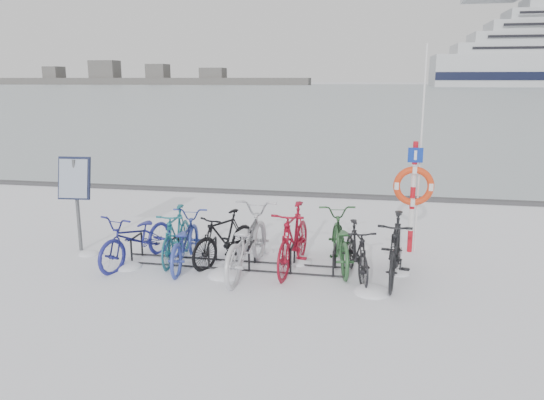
{
  "coord_description": "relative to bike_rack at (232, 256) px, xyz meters",
  "views": [
    {
      "loc": [
        2.37,
        -8.6,
        3.24
      ],
      "look_at": [
        0.6,
        0.6,
        1.09
      ],
      "focal_mm": 35.0,
      "sensor_mm": 36.0,
      "label": 1
    }
  ],
  "objects": [
    {
      "name": "ground",
      "position": [
        0.0,
        0.0,
        -0.18
      ],
      "size": [
        900.0,
        900.0,
        0.0
      ],
      "primitive_type": "plane",
      "color": "white",
      "rests_on": "ground"
    },
    {
      "name": "ice_sheet",
      "position": [
        0.0,
        155.0,
        -0.17
      ],
      "size": [
        400.0,
        298.0,
        0.02
      ],
      "primitive_type": "cube",
      "color": "#AABAC0",
      "rests_on": "ground"
    },
    {
      "name": "quay_edge",
      "position": [
        0.0,
        5.9,
        -0.13
      ],
      "size": [
        400.0,
        0.25,
        0.1
      ],
      "primitive_type": "cube",
      "color": "#3F3F42",
      "rests_on": "ground"
    },
    {
      "name": "bike_rack",
      "position": [
        0.0,
        0.0,
        0.0
      ],
      "size": [
        4.0,
        0.48,
        0.46
      ],
      "color": "black",
      "rests_on": "ground"
    },
    {
      "name": "info_board",
      "position": [
        -3.1,
        0.26,
        1.13
      ],
      "size": [
        0.62,
        0.28,
        1.82
      ],
      "rotation": [
        0.0,
        0.0,
        0.08
      ],
      "color": "#595B5E",
      "rests_on": "ground"
    },
    {
      "name": "lifebuoy_station",
      "position": [
        3.14,
        1.35,
        1.11
      ],
      "size": [
        0.74,
        0.22,
        3.84
      ],
      "color": "red",
      "rests_on": "ground"
    },
    {
      "name": "shoreline",
      "position": [
        -122.02,
        260.0,
        2.61
      ],
      "size": [
        180.0,
        12.0,
        9.5
      ],
      "color": "#515151",
      "rests_on": "ground"
    },
    {
      "name": "bike_0",
      "position": [
        -1.71,
        -0.14,
        0.31
      ],
      "size": [
        1.17,
        1.99,
        0.98
      ],
      "primitive_type": "imported",
      "rotation": [
        0.0,
        0.0,
        -0.29
      ],
      "color": "navy",
      "rests_on": "ground"
    },
    {
      "name": "bike_1",
      "position": [
        -1.08,
        0.15,
        0.32
      ],
      "size": [
        0.57,
        1.69,
        1.0
      ],
      "primitive_type": "imported",
      "rotation": [
        0.0,
        0.0,
        0.06
      ],
      "color": "#1B6471",
      "rests_on": "ground"
    },
    {
      "name": "bike_2",
      "position": [
        -0.84,
        -0.09,
        0.29
      ],
      "size": [
        0.8,
        1.86,
        0.95
      ],
      "primitive_type": "imported",
      "rotation": [
        0.0,
        0.0,
        3.24
      ],
      "color": "#3042A0",
      "rests_on": "ground"
    },
    {
      "name": "bike_3",
      "position": [
        -0.18,
        0.16,
        0.3
      ],
      "size": [
        1.14,
        1.65,
        0.97
      ],
      "primitive_type": "imported",
      "rotation": [
        0.0,
        0.0,
        -0.47
      ],
      "color": "black",
      "rests_on": "ground"
    },
    {
      "name": "bike_4",
      "position": [
        0.32,
        -0.23,
        0.4
      ],
      "size": [
        0.92,
        2.25,
        1.16
      ],
      "primitive_type": "imported",
      "rotation": [
        0.0,
        0.0,
        3.07
      ],
      "color": "silver",
      "rests_on": "ground"
    },
    {
      "name": "bike_5",
      "position": [
        1.08,
        0.07,
        0.4
      ],
      "size": [
        0.76,
        1.98,
        1.16
      ],
      "primitive_type": "imported",
      "rotation": [
        0.0,
        0.0,
        -0.11
      ],
      "color": "maroon",
      "rests_on": "ground"
    },
    {
      "name": "bike_6",
      "position": [
        1.86,
        0.38,
        0.32
      ],
      "size": [
        1.01,
        2.0,
        1.0
      ],
      "primitive_type": "imported",
      "rotation": [
        0.0,
        0.0,
        3.33
      ],
      "color": "#2C5A31",
      "rests_on": "ground"
    },
    {
      "name": "bike_7",
      "position": [
        2.17,
        -0.12,
        0.3
      ],
      "size": [
        0.83,
        1.65,
        0.95
      ],
      "primitive_type": "imported",
      "rotation": [
        0.0,
        0.0,
        0.26
      ],
      "color": "black",
      "rests_on": "ground"
    },
    {
      "name": "bike_8",
      "position": [
        2.8,
        -0.12,
        0.38
      ],
      "size": [
        0.73,
        1.92,
        1.12
      ],
      "primitive_type": "imported",
      "rotation": [
        0.0,
        0.0,
        -0.11
      ],
      "color": "black",
      "rests_on": "ground"
    },
    {
      "name": "snow_drifts",
      "position": [
        0.45,
        -0.16,
        -0.18
      ],
      "size": [
        6.09,
        2.1,
        0.21
      ],
      "color": "white",
      "rests_on": "ground"
    }
  ]
}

